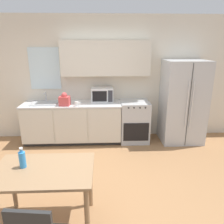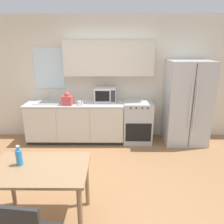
{
  "view_description": "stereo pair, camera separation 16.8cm",
  "coord_description": "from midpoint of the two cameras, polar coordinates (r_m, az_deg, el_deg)",
  "views": [
    {
      "loc": [
        0.25,
        -2.85,
        2.11
      ],
      "look_at": [
        0.39,
        0.51,
        1.05
      ],
      "focal_mm": 35.0,
      "sensor_mm": 36.0,
      "label": 1
    },
    {
      "loc": [
        0.41,
        -2.86,
        2.11
      ],
      "look_at": [
        0.39,
        0.51,
        1.05
      ],
      "focal_mm": 35.0,
      "sensor_mm": 36.0,
      "label": 2
    }
  ],
  "objects": [
    {
      "name": "grocery_bag_0",
      "position": [
        4.62,
        -13.31,
        3.09
      ],
      "size": [
        0.23,
        0.2,
        0.27
      ],
      "rotation": [
        0.0,
        0.0,
        -0.1
      ],
      "color": "#D14C4C",
      "rests_on": "kitchen_counter"
    },
    {
      "name": "ground_plane",
      "position": [
        3.56,
        -7.71,
        -18.97
      ],
      "size": [
        12.0,
        12.0,
        0.0
      ],
      "primitive_type": "plane",
      "color": "#9E7047"
    },
    {
      "name": "drink_bottle",
      "position": [
        2.74,
        -24.05,
        -11.21
      ],
      "size": [
        0.07,
        0.07,
        0.24
      ],
      "color": "#338CD8",
      "rests_on": "dining_table"
    },
    {
      "name": "refrigerator",
      "position": [
        4.97,
        17.1,
        2.49
      ],
      "size": [
        0.88,
        0.75,
        1.78
      ],
      "color": "silver",
      "rests_on": "ground_plane"
    },
    {
      "name": "wall_back",
      "position": [
        4.93,
        -5.82,
        9.54
      ],
      "size": [
        12.0,
        0.38,
        2.7
      ],
      "color": "beige",
      "rests_on": "ground_plane"
    },
    {
      "name": "dining_table",
      "position": [
        2.73,
        -19.12,
        -16.09
      ],
      "size": [
        1.12,
        0.74,
        0.76
      ],
      "color": "#997551",
      "rests_on": "ground_plane"
    },
    {
      "name": "oven_range",
      "position": [
        4.89,
        4.85,
        -2.38
      ],
      "size": [
        0.62,
        0.64,
        0.9
      ],
      "color": "#B7BABC",
      "rests_on": "ground_plane"
    },
    {
      "name": "kitchen_sink",
      "position": [
        4.91,
        -18.2,
        2.3
      ],
      "size": [
        0.56,
        0.44,
        0.21
      ],
      "color": "#B7BABC",
      "rests_on": "kitchen_counter"
    },
    {
      "name": "microwave",
      "position": [
        4.8,
        -3.56,
        4.55
      ],
      "size": [
        0.47,
        0.33,
        0.31
      ],
      "color": "silver",
      "rests_on": "kitchen_counter"
    },
    {
      "name": "coffee_mug",
      "position": [
        4.53,
        -10.16,
        2.11
      ],
      "size": [
        0.11,
        0.08,
        0.09
      ],
      "color": "white",
      "rests_on": "kitchen_counter"
    },
    {
      "name": "kitchen_counter",
      "position": [
        4.91,
        -11.14,
        -2.66
      ],
      "size": [
        2.11,
        0.65,
        0.88
      ],
      "color": "#333333",
      "rests_on": "ground_plane"
    }
  ]
}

